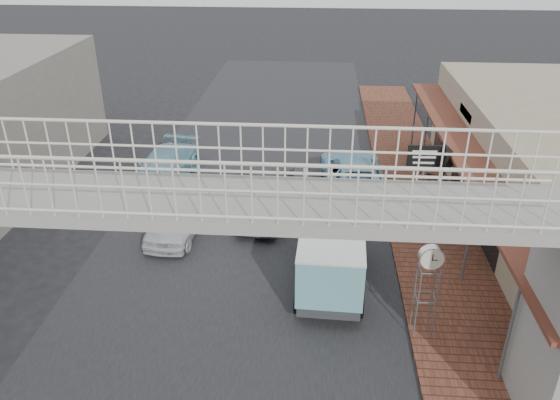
% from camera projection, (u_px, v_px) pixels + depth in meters
% --- Properties ---
extents(ground, '(120.00, 120.00, 0.00)m').
position_uv_depth(ground, '(232.00, 293.00, 16.23)').
color(ground, black).
rests_on(ground, ground).
extents(road_strip, '(10.00, 60.00, 0.01)m').
position_uv_depth(road_strip, '(232.00, 292.00, 16.23)').
color(road_strip, black).
rests_on(road_strip, ground).
extents(sidewalk, '(3.00, 40.00, 0.10)m').
position_uv_depth(sidewalk, '(436.00, 246.00, 18.45)').
color(sidewalk, brown).
rests_on(sidewalk, ground).
extents(footbridge, '(16.40, 2.40, 6.34)m').
position_uv_depth(footbridge, '(197.00, 285.00, 11.23)').
color(footbridge, gray).
rests_on(footbridge, ground).
extents(white_hatchback, '(1.79, 3.94, 1.31)m').
position_uv_depth(white_hatchback, '(178.00, 216.00, 19.10)').
color(white_hatchback, silver).
rests_on(white_hatchback, ground).
extents(dark_sedan, '(1.92, 4.51, 1.45)m').
position_uv_depth(dark_sedan, '(265.00, 197.00, 20.26)').
color(dark_sedan, black).
rests_on(dark_sedan, ground).
extents(angkot_curb, '(2.88, 5.45, 1.46)m').
position_uv_depth(angkot_curb, '(354.00, 174.00, 22.08)').
color(angkot_curb, '#75B1CB').
rests_on(angkot_curb, ground).
extents(angkot_far, '(2.42, 4.77, 1.33)m').
position_uv_depth(angkot_far, '(164.00, 167.00, 22.89)').
color(angkot_far, '#6BA6BA').
rests_on(angkot_far, ground).
extents(angkot_van, '(2.05, 4.22, 2.04)m').
position_uv_depth(angkot_van, '(331.00, 249.00, 15.98)').
color(angkot_van, black).
rests_on(angkot_van, ground).
extents(motorcycle_near, '(1.66, 1.10, 0.82)m').
position_uv_depth(motorcycle_near, '(451.00, 217.00, 19.34)').
color(motorcycle_near, black).
rests_on(motorcycle_near, sidewalk).
extents(motorcycle_far, '(1.83, 1.20, 1.07)m').
position_uv_depth(motorcycle_far, '(435.00, 187.00, 21.18)').
color(motorcycle_far, black).
rests_on(motorcycle_far, sidewalk).
extents(street_clock, '(0.65, 0.52, 2.64)m').
position_uv_depth(street_clock, '(431.00, 262.00, 13.59)').
color(street_clock, '#59595B').
rests_on(street_clock, sidewalk).
extents(arrow_sign, '(1.83, 1.15, 3.16)m').
position_uv_depth(arrow_sign, '(448.00, 160.00, 18.48)').
color(arrow_sign, '#59595B').
rests_on(arrow_sign, sidewalk).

